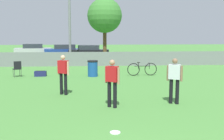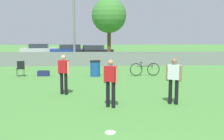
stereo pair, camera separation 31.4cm
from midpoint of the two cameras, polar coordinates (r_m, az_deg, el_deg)
The scene contains 13 objects.
fence_backline at distance 21.78m, azimuth -1.47°, elevation 2.27°, with size 23.36×0.07×1.21m.
tree_near_pole at distance 24.77m, azimuth -0.24°, elevation 10.95°, with size 3.01×3.01×5.57m.
player_defender_red at distance 11.67m, azimuth -9.06°, elevation -0.35°, with size 0.49×0.41×1.64m.
player_thrower_red at distance 9.48m, azimuth 0.66°, elevation -2.05°, with size 0.48×0.42×1.64m.
player_receiver_white at distance 10.20m, azimuth 13.31°, elevation -1.58°, with size 0.51×0.39×1.64m.
frisbee_disc at distance 7.30m, azimuth 0.93°, elevation -12.57°, with size 0.28×0.28×0.03m.
folding_chair_sideline at distance 17.21m, azimuth -17.60°, elevation 0.49°, with size 0.57×0.57×0.93m.
bicycle_sideline at distance 16.87m, azimuth 7.22°, elevation 0.16°, with size 1.81×0.44×0.81m.
trash_bin at distance 16.51m, azimuth -2.89°, elevation 0.34°, with size 0.61×0.61×0.94m.
gear_bag_sideline at distance 17.13m, azimuth -13.25°, elevation -0.68°, with size 0.67×0.37×0.33m.
parked_car_silver at distance 33.51m, azimuth -14.36°, elevation 4.04°, with size 4.22×2.19×1.34m.
parked_car_blue at distance 31.62m, azimuth -8.30°, elevation 3.96°, with size 4.58×2.35×1.31m.
parked_car_dark at distance 29.40m, azimuth -3.37°, elevation 3.79°, with size 4.24×2.01×1.32m.
Camera 2 is at (-0.37, -3.70, 2.51)m, focal length 45.00 mm.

